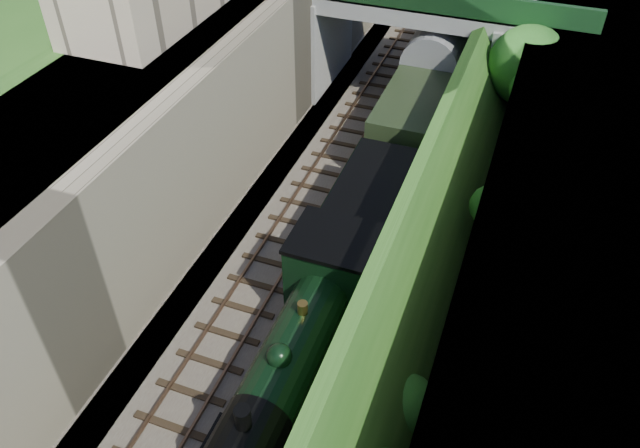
% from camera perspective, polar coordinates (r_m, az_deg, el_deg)
% --- Properties ---
extents(trackbed, '(10.00, 90.00, 0.20)m').
position_cam_1_polar(trackbed, '(33.30, 6.86, 8.51)').
color(trackbed, '#473F38').
rests_on(trackbed, ground).
extents(retaining_wall, '(1.00, 90.00, 7.00)m').
position_cam_1_polar(retaining_wall, '(33.14, -2.19, 15.32)').
color(retaining_wall, '#756B56').
rests_on(retaining_wall, ground).
extents(street_plateau_left, '(6.00, 90.00, 7.00)m').
position_cam_1_polar(street_plateau_left, '(34.52, -7.79, 16.07)').
color(street_plateau_left, '#262628').
rests_on(street_plateau_left, ground).
extents(street_plateau_right, '(8.00, 90.00, 6.25)m').
position_cam_1_polar(street_plateau_right, '(31.40, 24.47, 9.26)').
color(street_plateau_right, '#262628').
rests_on(street_plateau_right, ground).
extents(embankment_slope, '(4.45, 90.00, 6.49)m').
position_cam_1_polar(embankment_slope, '(31.58, 16.35, 10.92)').
color(embankment_slope, '#1E4714').
rests_on(embankment_slope, ground).
extents(track_left, '(2.50, 90.00, 0.20)m').
position_cam_1_polar(track_left, '(33.65, 3.56, 9.39)').
color(track_left, black).
rests_on(track_left, trackbed).
extents(track_right, '(2.50, 90.00, 0.20)m').
position_cam_1_polar(track_right, '(33.02, 8.90, 8.29)').
color(track_right, black).
rests_on(track_right, trackbed).
extents(road_bridge, '(16.00, 6.40, 7.25)m').
position_cam_1_polar(road_bridge, '(34.80, 10.77, 16.99)').
color(road_bridge, gray).
rests_on(road_bridge, ground).
extents(tree, '(3.60, 3.80, 6.60)m').
position_cam_1_polar(tree, '(30.70, 18.63, 13.44)').
color(tree, black).
rests_on(tree, ground).
extents(locomotive, '(3.10, 10.22, 3.83)m').
position_cam_1_polar(locomotive, '(20.13, -1.69, -11.02)').
color(locomotive, black).
rests_on(locomotive, trackbed).
extents(tender, '(2.70, 6.00, 3.05)m').
position_cam_1_polar(tender, '(25.24, 4.52, 1.00)').
color(tender, black).
rests_on(tender, trackbed).
extents(coach_front, '(2.90, 18.00, 3.70)m').
position_cam_1_polar(coach_front, '(35.45, 10.71, 13.82)').
color(coach_front, black).
rests_on(coach_front, trackbed).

